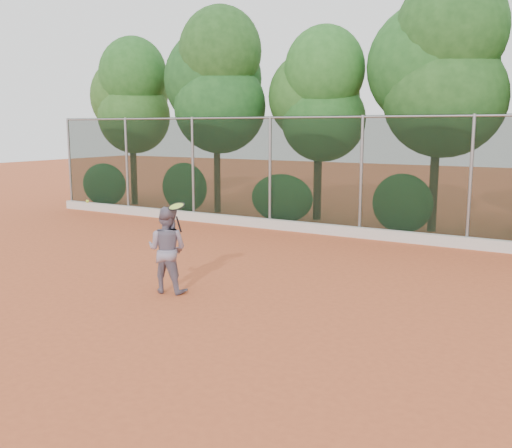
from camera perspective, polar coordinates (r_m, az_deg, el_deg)
The scene contains 7 objects.
ground at distance 10.84m, azimuth -2.69°, elevation -7.30°, with size 80.00×80.00×0.00m, color #C4562E.
concrete_curb at distance 16.78m, azimuth 10.09°, elevation -0.82°, with size 24.00×0.20×0.30m, color beige.
tennis_player at distance 11.10m, azimuth -8.88°, elevation -2.55°, with size 0.81×0.63×1.67m, color slate.
chainlink_fence at distance 16.73m, azimuth 10.48°, elevation 5.04°, with size 24.09×0.09×3.50m.
foliage_backdrop at distance 18.77m, azimuth 11.24°, elevation 13.28°, with size 23.70×3.63×7.55m.
tennis_racket at distance 10.78m, azimuth -7.94°, elevation 1.55°, with size 0.35×0.34×0.58m.
tennis_ball_in_flight at distance 11.77m, azimuth -16.50°, elevation 2.19°, with size 0.06×0.06×0.06m.
Camera 1 is at (5.67, -8.68, 3.16)m, focal length 40.00 mm.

